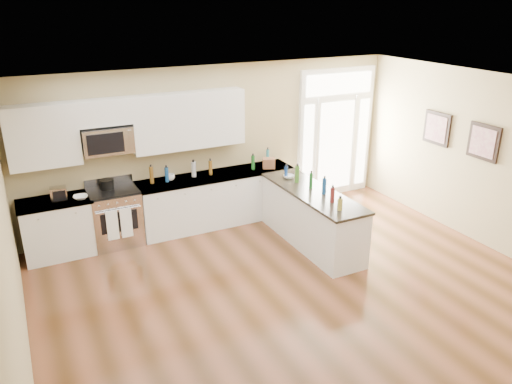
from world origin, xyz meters
TOP-DOWN VIEW (x-y plane):
  - ground at (0.00, 0.00)m, footprint 8.00×8.00m
  - room_shell at (0.00, 0.00)m, footprint 8.00×8.00m
  - back_cabinet_left at (-2.87, 3.69)m, footprint 1.10×0.66m
  - back_cabinet_right at (-0.16, 3.69)m, footprint 2.85×0.66m
  - peninsula_cabinet at (0.93, 2.24)m, footprint 0.69×2.32m
  - upper_cabinet_left at (-2.88, 3.83)m, footprint 1.04×0.33m
  - upper_cabinet_right at (-0.57, 3.83)m, footprint 1.94×0.33m
  - upper_cabinet_short at (-1.95, 3.83)m, footprint 0.82×0.33m
  - microwave at (-1.95, 3.80)m, footprint 0.78×0.41m
  - entry_door at (2.55, 3.95)m, footprint 1.70×0.10m
  - wall_art_near at (3.47, 2.20)m, footprint 0.05×0.58m
  - wall_art_far at (3.47, 1.20)m, footprint 0.05×0.58m
  - kitchen_range at (-1.97, 3.69)m, footprint 0.79×0.70m
  - stockpot at (-2.03, 3.80)m, footprint 0.28×0.28m
  - toaster_oven at (-2.79, 3.67)m, footprint 0.25×0.21m
  - cardboard_box at (0.84, 3.58)m, footprint 0.27×0.24m
  - bowl_left at (-2.49, 3.56)m, footprint 0.23×0.23m
  - bowl_peninsula at (0.88, 2.93)m, footprint 0.23×0.23m
  - cup_counter at (-0.97, 3.76)m, footprint 0.17×0.17m
  - counter_bottles at (0.27, 2.99)m, footprint 2.39×2.44m

SIDE VIEW (x-z plane):
  - ground at x=0.00m, z-range 0.00..0.00m
  - peninsula_cabinet at x=0.93m, z-range -0.04..0.90m
  - back_cabinet_right at x=-0.16m, z-range -0.03..0.91m
  - back_cabinet_left at x=-2.87m, z-range -0.03..0.91m
  - kitchen_range at x=-1.97m, z-range -0.06..1.02m
  - bowl_left at x=-2.49m, z-range 0.94..0.99m
  - bowl_peninsula at x=0.88m, z-range 0.94..1.00m
  - cup_counter at x=-0.97m, z-range 0.94..1.05m
  - cardboard_box at x=0.84m, z-range 0.94..1.12m
  - stockpot at x=-2.03m, z-range 0.95..1.12m
  - toaster_oven at x=-2.79m, z-range 0.94..1.14m
  - counter_bottles at x=0.27m, z-range 0.92..1.22m
  - entry_door at x=2.55m, z-range 0.00..2.60m
  - wall_art_near at x=3.47m, z-range 1.41..1.99m
  - wall_art_far at x=3.47m, z-range 1.41..1.99m
  - room_shell at x=0.00m, z-range -2.29..5.71m
  - microwave at x=-1.95m, z-range 1.55..1.97m
  - upper_cabinet_left at x=-2.88m, z-range 1.45..2.40m
  - upper_cabinet_right at x=-0.57m, z-range 1.45..2.40m
  - upper_cabinet_short at x=-1.95m, z-range 2.00..2.40m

